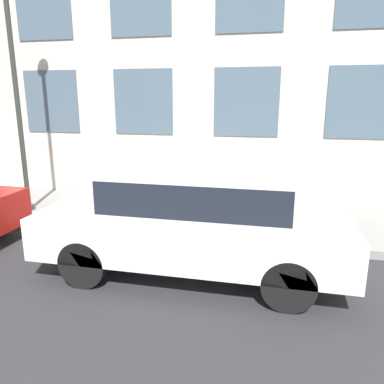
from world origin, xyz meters
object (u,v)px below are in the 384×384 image
Objects in this scene: fire_hydrant at (181,209)px; person at (202,181)px; street_lamp at (12,52)px; parked_truck_white_near at (196,213)px.

fire_hydrant is 0.50× the size of person.
parked_truck_white_near is at bearing -114.27° from street_lamp.
fire_hydrant is 0.13× the size of street_lamp.
parked_truck_white_near reaches higher than person.
parked_truck_white_near is at bearing -158.09° from fire_hydrant.
fire_hydrant is 0.15× the size of parked_truck_white_near.
street_lamp is (0.41, 4.18, 3.44)m from fire_hydrant.
parked_truck_white_near is at bearing -3.18° from person.
person is 0.25× the size of street_lamp.
street_lamp reaches higher than person.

